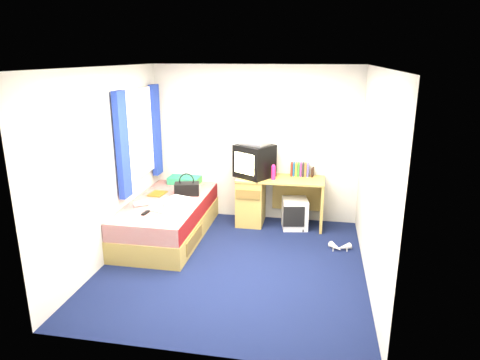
% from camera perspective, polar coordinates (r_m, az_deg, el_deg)
% --- Properties ---
extents(ground, '(3.40, 3.40, 0.00)m').
position_cam_1_polar(ground, '(5.47, -0.85, -11.20)').
color(ground, '#0C1438').
rests_on(ground, ground).
extents(room_shell, '(3.40, 3.40, 3.40)m').
position_cam_1_polar(room_shell, '(4.97, -0.92, 3.82)').
color(room_shell, white).
rests_on(room_shell, ground).
extents(bed, '(1.01, 2.00, 0.54)m').
position_cam_1_polar(bed, '(6.25, -9.54, -5.09)').
color(bed, tan).
rests_on(bed, ground).
extents(pillow, '(0.51, 0.34, 0.11)m').
position_cam_1_polar(pillow, '(6.94, -7.36, 0.03)').
color(pillow, teal).
rests_on(pillow, bed).
extents(desk, '(1.30, 0.55, 0.75)m').
position_cam_1_polar(desk, '(6.59, 2.98, -2.46)').
color(desk, tan).
rests_on(desk, ground).
extents(storage_cube, '(0.43, 0.43, 0.46)m').
position_cam_1_polar(storage_cube, '(6.52, 7.31, -4.44)').
color(storage_cube, white).
rests_on(storage_cube, ground).
extents(crt_tv, '(0.66, 0.65, 0.49)m').
position_cam_1_polar(crt_tv, '(6.44, 1.93, 2.56)').
color(crt_tv, black).
rests_on(crt_tv, desk).
extents(vcr, '(0.48, 0.44, 0.08)m').
position_cam_1_polar(vcr, '(6.39, 1.98, 5.04)').
color(vcr, '#BDBCBF').
rests_on(vcr, crt_tv).
extents(book_row, '(0.27, 0.13, 0.20)m').
position_cam_1_polar(book_row, '(6.58, 7.96, 1.39)').
color(book_row, maroon).
rests_on(book_row, desk).
extents(picture_frame, '(0.04, 0.12, 0.14)m').
position_cam_1_polar(picture_frame, '(6.58, 9.65, 1.05)').
color(picture_frame, black).
rests_on(picture_frame, desk).
extents(pink_water_bottle, '(0.07, 0.07, 0.20)m').
position_cam_1_polar(pink_water_bottle, '(6.34, 4.48, 0.96)').
color(pink_water_bottle, '#ED2174').
rests_on(pink_water_bottle, desk).
extents(aerosol_can, '(0.05, 0.05, 0.18)m').
position_cam_1_polar(aerosol_can, '(6.51, 4.25, 1.25)').
color(aerosol_can, white).
rests_on(aerosol_can, desk).
extents(handbag, '(0.40, 0.28, 0.33)m').
position_cam_1_polar(handbag, '(6.35, -7.10, -1.13)').
color(handbag, black).
rests_on(handbag, bed).
extents(towel, '(0.37, 0.34, 0.10)m').
position_cam_1_polar(towel, '(5.92, -8.13, -2.92)').
color(towel, white).
rests_on(towel, bed).
extents(magazine, '(0.24, 0.30, 0.01)m').
position_cam_1_polar(magazine, '(6.47, -10.96, -1.80)').
color(magazine, gold).
rests_on(magazine, bed).
extents(water_bottle, '(0.20, 0.18, 0.07)m').
position_cam_1_polar(water_bottle, '(6.00, -13.09, -3.10)').
color(water_bottle, silver).
rests_on(water_bottle, bed).
extents(colour_swatch_fan, '(0.23, 0.13, 0.01)m').
position_cam_1_polar(colour_swatch_fan, '(5.75, -11.02, -4.15)').
color(colour_swatch_fan, gold).
rests_on(colour_swatch_fan, bed).
extents(remote_control, '(0.06, 0.16, 0.02)m').
position_cam_1_polar(remote_control, '(5.72, -12.48, -4.29)').
color(remote_control, black).
rests_on(remote_control, bed).
extents(window_assembly, '(0.11, 1.42, 1.40)m').
position_cam_1_polar(window_assembly, '(6.28, -13.28, 5.73)').
color(window_assembly, silver).
rests_on(window_assembly, room_shell).
extents(white_heels, '(0.32, 0.23, 0.09)m').
position_cam_1_polar(white_heels, '(5.98, 13.13, -8.73)').
color(white_heels, silver).
rests_on(white_heels, ground).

